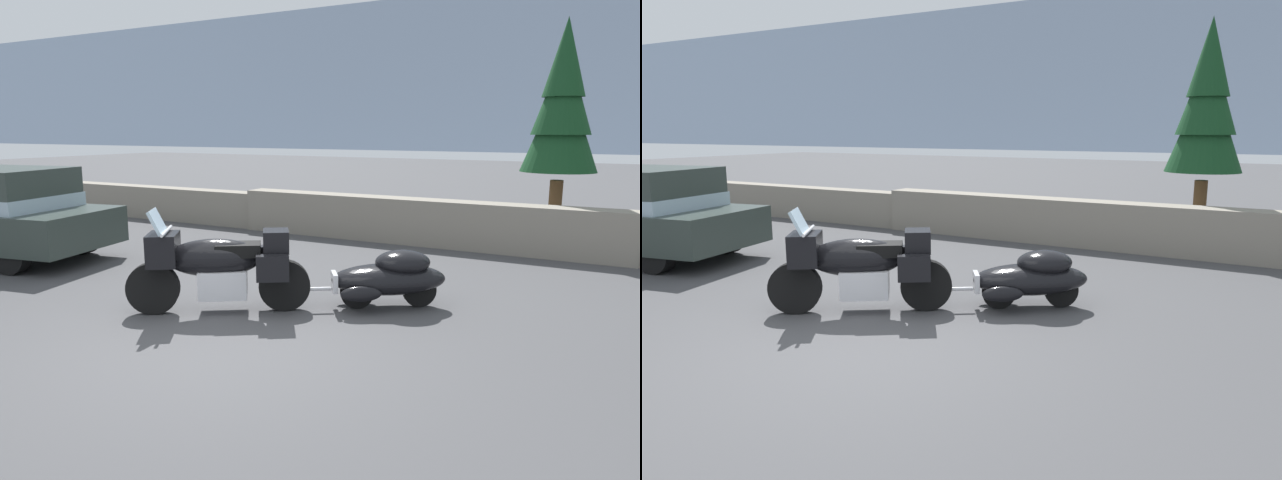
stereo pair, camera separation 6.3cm
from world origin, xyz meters
TOP-DOWN VIEW (x-y plane):
  - ground_plane at (0.00, 0.00)m, footprint 80.00×80.00m
  - stone_guard_wall at (-0.19, 6.50)m, footprint 24.00×0.60m
  - distant_ridgeline at (0.00, 96.48)m, footprint 240.00×80.00m
  - touring_motorcycle at (-0.68, 0.96)m, footprint 1.99×1.51m
  - car_shaped_trailer at (1.14, 2.19)m, footprint 2.03×1.53m
  - pine_tree_secondary at (2.42, 7.98)m, footprint 1.48×1.48m

SIDE VIEW (x-z plane):
  - ground_plane at x=0.00m, z-range 0.00..0.00m
  - car_shaped_trailer at x=1.14m, z-range 0.03..0.79m
  - stone_guard_wall at x=-0.19m, z-range -0.02..0.89m
  - touring_motorcycle at x=-0.68m, z-range -0.04..1.29m
  - pine_tree_secondary at x=2.42m, z-range 0.56..5.01m
  - distant_ridgeline at x=0.00m, z-range 0.00..16.00m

